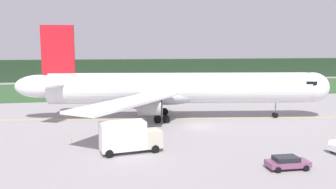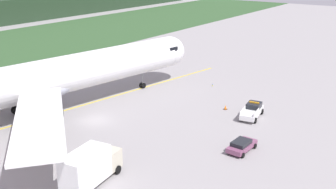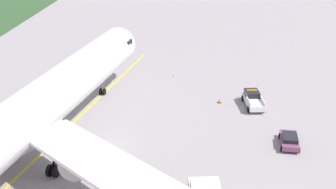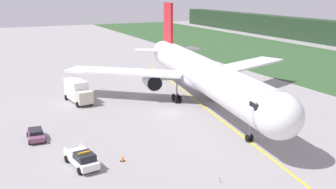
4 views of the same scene
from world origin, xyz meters
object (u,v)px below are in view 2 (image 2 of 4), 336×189
catering_truck (90,166)px  apron_cone (225,107)px  ops_pickup_truck (252,111)px  airliner (47,79)px  staff_car (242,145)px

catering_truck → apron_cone: (25.71, -1.01, -1.60)m
ops_pickup_truck → catering_truck: (-25.24, 5.33, 1.01)m
airliner → staff_car: (5.08, -26.61, -4.45)m
staff_car → catering_truck: bearing=149.6°
ops_pickup_truck → airliner: bearing=123.6°
airliner → staff_car: size_ratio=12.52×
airliner → apron_cone: 25.20m
staff_car → apron_cone: staff_car is taller
ops_pickup_truck → staff_car: size_ratio=1.32×
apron_cone → staff_car: bearing=-144.6°
ops_pickup_truck → catering_truck: 25.81m
airliner → staff_car: airliner is taller
staff_car → apron_cone: size_ratio=6.63×
ops_pickup_truck → catering_truck: catering_truck is taller
airliner → staff_car: 27.46m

